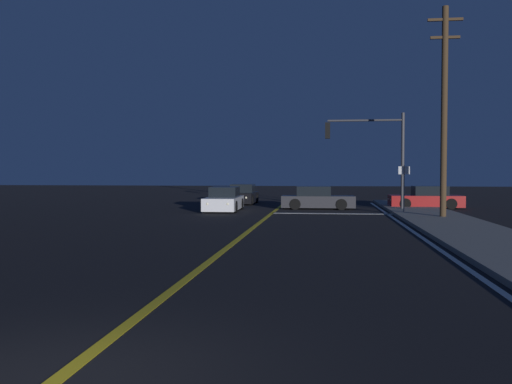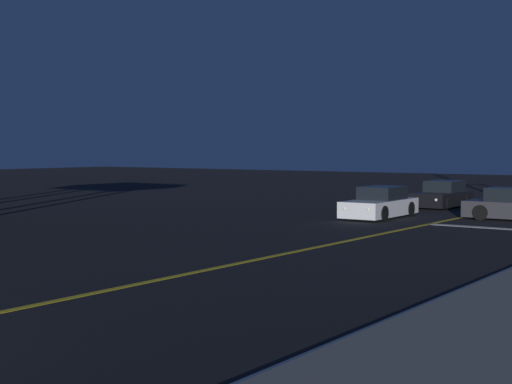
% 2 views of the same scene
% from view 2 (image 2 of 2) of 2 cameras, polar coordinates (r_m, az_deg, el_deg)
% --- Properties ---
extents(lane_line_center, '(0.20, 43.21, 0.01)m').
position_cam_2_polar(lane_line_center, '(20.29, 0.66, -5.08)').
color(lane_line_center, gold).
rests_on(lane_line_center, ground).
extents(lane_line_edge_right, '(0.16, 43.21, 0.01)m').
position_cam_2_polar(lane_line_edge_right, '(17.55, 16.94, -6.55)').
color(lane_line_edge_right, silver).
rests_on(lane_line_edge_right, ground).
extents(stop_bar, '(6.25, 0.50, 0.01)m').
position_cam_2_polar(stop_bar, '(29.00, 18.85, -2.71)').
color(stop_bar, silver).
rests_on(stop_bar, ground).
extents(car_distant_tail_white, '(1.94, 4.58, 1.34)m').
position_cam_2_polar(car_distant_tail_white, '(32.46, 9.51, -0.92)').
color(car_distant_tail_white, silver).
rests_on(car_distant_tail_white, ground).
extents(car_parked_curb_black, '(1.88, 4.43, 1.34)m').
position_cam_2_polar(car_parked_curb_black, '(38.83, 14.14, -0.28)').
color(car_parked_curb_black, black).
rests_on(car_parked_curb_black, ground).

